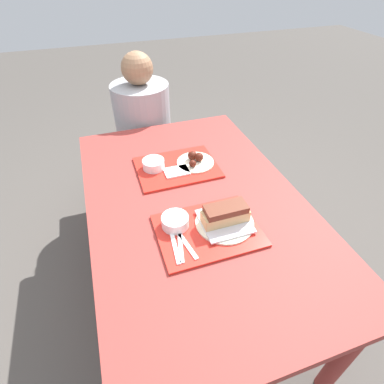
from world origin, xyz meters
The scene contains 15 objects.
ground_plane centered at (0.00, 0.00, 0.00)m, with size 12.00×12.00×0.00m, color #4C4742.
picnic_table centered at (0.00, 0.00, 0.64)m, with size 0.95×1.51×0.73m.
picnic_bench_far centered at (0.00, 0.97, 0.38)m, with size 0.90×0.28×0.45m.
tray_near centered at (-0.02, -0.20, 0.74)m, with size 0.41×0.31×0.01m.
tray_far centered at (-0.01, 0.26, 0.74)m, with size 0.41×0.31×0.01m.
bowl_coleslaw_near centered at (-0.13, -0.14, 0.77)m, with size 0.11×0.11×0.05m.
brisket_sandwich_plate centered at (0.06, -0.19, 0.78)m, with size 0.24×0.24×0.09m.
plastic_fork_near centered at (-0.14, -0.24, 0.75)m, with size 0.05×0.17×0.00m.
plastic_knife_near centered at (-0.12, -0.24, 0.75)m, with size 0.05×0.17×0.00m.
plastic_spoon_near centered at (-0.17, -0.24, 0.75)m, with size 0.03×0.17×0.00m.
condiment_packet centered at (0.01, -0.13, 0.75)m, with size 0.04×0.03×0.01m.
bowl_coleslaw_far centered at (-0.13, 0.29, 0.77)m, with size 0.11×0.11×0.05m.
wings_plate_far centered at (0.09, 0.26, 0.76)m, with size 0.19×0.19×0.06m.
napkin_far centered at (-0.03, 0.22, 0.75)m, with size 0.12×0.09×0.01m.
person_seated_across centered at (-0.05, 0.97, 0.72)m, with size 0.38×0.38×0.68m.
Camera 1 is at (-0.34, -0.96, 1.63)m, focal length 28.00 mm.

